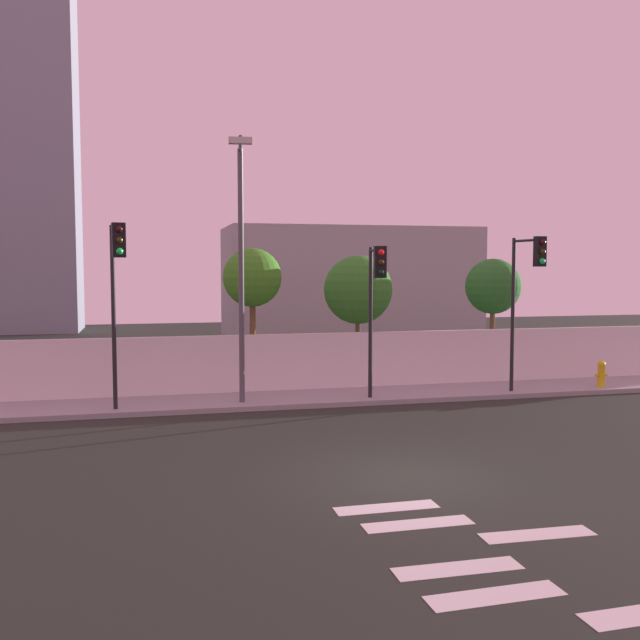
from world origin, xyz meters
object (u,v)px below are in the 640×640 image
(traffic_light_right, at_px, (116,277))
(traffic_light_center, at_px, (376,289))
(traffic_light_left, at_px, (527,280))
(street_lamp_curbside, at_px, (241,253))
(fire_hydrant, at_px, (601,373))
(roadside_tree_midleft, at_px, (358,290))
(roadside_tree_leftmost, at_px, (252,279))
(roadside_tree_midright, at_px, (493,287))

(traffic_light_right, bearing_deg, traffic_light_center, -0.72)
(traffic_light_left, height_order, street_lamp_curbside, street_lamp_curbside)
(fire_hydrant, bearing_deg, traffic_light_center, -175.08)
(traffic_light_left, xyz_separation_m, traffic_light_right, (-12.13, 0.09, 0.15))
(traffic_light_center, relative_size, fire_hydrant, 5.23)
(fire_hydrant, xyz_separation_m, roadside_tree_midleft, (-7.41, 3.25, 2.68))
(roadside_tree_leftmost, bearing_deg, fire_hydrant, -16.33)
(roadside_tree_midright, bearing_deg, fire_hydrant, -54.97)
(roadside_tree_leftmost, relative_size, roadside_tree_midleft, 1.05)
(traffic_light_left, height_order, roadside_tree_midleft, traffic_light_left)
(street_lamp_curbside, bearing_deg, fire_hydrant, 0.58)
(traffic_light_center, xyz_separation_m, roadside_tree_midleft, (0.66, 3.95, -0.17))
(fire_hydrant, relative_size, roadside_tree_midright, 0.20)
(traffic_light_left, distance_m, roadside_tree_midright, 4.06)
(fire_hydrant, relative_size, roadside_tree_midleft, 0.19)
(traffic_light_center, bearing_deg, traffic_light_right, 179.28)
(street_lamp_curbside, xyz_separation_m, roadside_tree_leftmost, (0.81, 3.37, -0.78))
(street_lamp_curbside, bearing_deg, traffic_light_center, -8.51)
(traffic_light_left, distance_m, roadside_tree_leftmost, 8.84)
(traffic_light_left, bearing_deg, roadside_tree_midright, 76.95)
(fire_hydrant, bearing_deg, street_lamp_curbside, -179.42)
(roadside_tree_midleft, distance_m, roadside_tree_midright, 5.13)
(traffic_light_left, height_order, roadside_tree_midright, traffic_light_left)
(street_lamp_curbside, distance_m, roadside_tree_leftmost, 3.56)
(fire_hydrant, bearing_deg, traffic_light_right, -177.74)
(street_lamp_curbside, relative_size, roadside_tree_midright, 1.66)
(traffic_light_right, xyz_separation_m, street_lamp_curbside, (3.41, 0.48, 0.65))
(roadside_tree_leftmost, bearing_deg, traffic_light_left, -26.52)
(roadside_tree_midleft, relative_size, roadside_tree_midright, 1.02)
(roadside_tree_midleft, bearing_deg, roadside_tree_midright, -0.00)
(traffic_light_right, relative_size, roadside_tree_leftmost, 1.08)
(fire_hydrant, xyz_separation_m, roadside_tree_leftmost, (-11.10, 3.25, 3.10))
(fire_hydrant, distance_m, roadside_tree_midright, 4.84)
(traffic_light_left, relative_size, street_lamp_curbside, 0.66)
(street_lamp_curbside, bearing_deg, traffic_light_left, -3.76)
(traffic_light_right, relative_size, fire_hydrant, 5.87)
(traffic_light_right, distance_m, roadside_tree_midright, 13.61)
(traffic_light_right, bearing_deg, fire_hydrant, 2.26)
(traffic_light_center, relative_size, street_lamp_curbside, 0.62)
(street_lamp_curbside, height_order, fire_hydrant, street_lamp_curbside)
(roadside_tree_midright, bearing_deg, street_lamp_curbside, -160.69)
(street_lamp_curbside, relative_size, roadside_tree_leftmost, 1.55)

